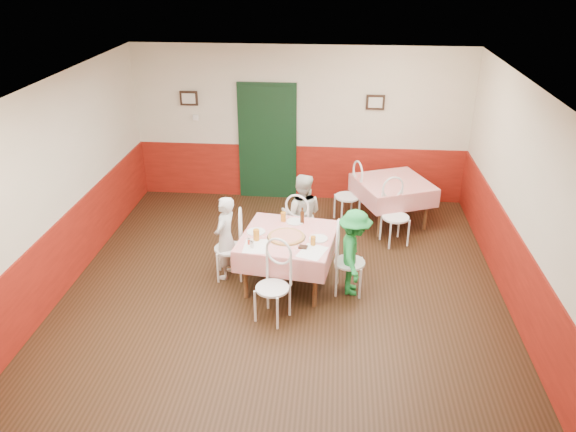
# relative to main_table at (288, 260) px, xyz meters

# --- Properties ---
(floor) EXTENTS (7.00, 7.00, 0.00)m
(floor) POSITION_rel_main_table_xyz_m (-0.04, -0.42, -0.38)
(floor) COLOR black
(floor) RESTS_ON ground
(ceiling) EXTENTS (7.00, 7.00, 0.00)m
(ceiling) POSITION_rel_main_table_xyz_m (-0.04, -0.42, 2.42)
(ceiling) COLOR white
(ceiling) RESTS_ON back_wall
(back_wall) EXTENTS (6.00, 0.10, 2.80)m
(back_wall) POSITION_rel_main_table_xyz_m (-0.04, 3.08, 1.02)
(back_wall) COLOR beige
(back_wall) RESTS_ON ground
(front_wall) EXTENTS (6.00, 0.10, 2.80)m
(front_wall) POSITION_rel_main_table_xyz_m (-0.04, -3.92, 1.02)
(front_wall) COLOR beige
(front_wall) RESTS_ON ground
(left_wall) EXTENTS (0.10, 7.00, 2.80)m
(left_wall) POSITION_rel_main_table_xyz_m (-3.04, -0.42, 1.02)
(left_wall) COLOR beige
(left_wall) RESTS_ON ground
(right_wall) EXTENTS (0.10, 7.00, 2.80)m
(right_wall) POSITION_rel_main_table_xyz_m (2.96, -0.42, 1.02)
(right_wall) COLOR beige
(right_wall) RESTS_ON ground
(wainscot_back) EXTENTS (6.00, 0.03, 1.00)m
(wainscot_back) POSITION_rel_main_table_xyz_m (-0.04, 3.06, 0.12)
(wainscot_back) COLOR maroon
(wainscot_back) RESTS_ON ground
(wainscot_left) EXTENTS (0.03, 7.00, 1.00)m
(wainscot_left) POSITION_rel_main_table_xyz_m (-3.03, -0.42, 0.12)
(wainscot_left) COLOR maroon
(wainscot_left) RESTS_ON ground
(wainscot_right) EXTENTS (0.03, 7.00, 1.00)m
(wainscot_right) POSITION_rel_main_table_xyz_m (2.94, -0.42, 0.12)
(wainscot_right) COLOR maroon
(wainscot_right) RESTS_ON ground
(door) EXTENTS (0.96, 0.06, 2.10)m
(door) POSITION_rel_main_table_xyz_m (-0.64, 3.03, 0.68)
(door) COLOR black
(door) RESTS_ON ground
(picture_left) EXTENTS (0.32, 0.03, 0.26)m
(picture_left) POSITION_rel_main_table_xyz_m (-2.04, 3.03, 1.48)
(picture_left) COLOR black
(picture_left) RESTS_ON back_wall
(picture_right) EXTENTS (0.32, 0.03, 0.26)m
(picture_right) POSITION_rel_main_table_xyz_m (1.26, 3.03, 1.48)
(picture_right) COLOR black
(picture_right) RESTS_ON back_wall
(thermostat) EXTENTS (0.10, 0.03, 0.10)m
(thermostat) POSITION_rel_main_table_xyz_m (-1.94, 3.03, 1.12)
(thermostat) COLOR white
(thermostat) RESTS_ON back_wall
(main_table) EXTENTS (1.38, 1.38, 0.77)m
(main_table) POSITION_rel_main_table_xyz_m (0.00, 0.00, 0.00)
(main_table) COLOR red
(main_table) RESTS_ON ground
(second_table) EXTENTS (1.47, 1.47, 0.77)m
(second_table) POSITION_rel_main_table_xyz_m (1.58, 2.10, 0.00)
(second_table) COLOR red
(second_table) RESTS_ON ground
(chair_left) EXTENTS (0.47, 0.47, 0.90)m
(chair_left) POSITION_rel_main_table_xyz_m (-0.84, 0.12, 0.08)
(chair_left) COLOR white
(chair_left) RESTS_ON ground
(chair_right) EXTENTS (0.44, 0.44, 0.90)m
(chair_right) POSITION_rel_main_table_xyz_m (0.84, -0.12, 0.08)
(chair_right) COLOR white
(chair_right) RESTS_ON ground
(chair_far) EXTENTS (0.52, 0.52, 0.90)m
(chair_far) POSITION_rel_main_table_xyz_m (0.12, 0.84, 0.08)
(chair_far) COLOR white
(chair_far) RESTS_ON ground
(chair_near) EXTENTS (0.55, 0.55, 0.90)m
(chair_near) POSITION_rel_main_table_xyz_m (-0.12, -0.84, 0.08)
(chair_near) COLOR white
(chair_near) RESTS_ON ground
(chair_second_a) EXTENTS (0.55, 0.55, 0.90)m
(chair_second_a) POSITION_rel_main_table_xyz_m (0.83, 2.10, 0.08)
(chair_second_a) COLOR white
(chair_second_a) RESTS_ON ground
(chair_second_b) EXTENTS (0.55, 0.55, 0.90)m
(chair_second_b) POSITION_rel_main_table_xyz_m (1.58, 1.35, 0.08)
(chair_second_b) COLOR white
(chair_second_b) RESTS_ON ground
(pizza) EXTENTS (0.56, 0.56, 0.03)m
(pizza) POSITION_rel_main_table_xyz_m (-0.02, -0.06, 0.40)
(pizza) COLOR #B74723
(pizza) RESTS_ON main_table
(plate_left) EXTENTS (0.28, 0.28, 0.01)m
(plate_left) POSITION_rel_main_table_xyz_m (-0.44, 0.05, 0.39)
(plate_left) COLOR white
(plate_left) RESTS_ON main_table
(plate_right) EXTENTS (0.28, 0.28, 0.01)m
(plate_right) POSITION_rel_main_table_xyz_m (0.41, -0.07, 0.39)
(plate_right) COLOR white
(plate_right) RESTS_ON main_table
(plate_far) EXTENTS (0.28, 0.28, 0.01)m
(plate_far) POSITION_rel_main_table_xyz_m (0.07, 0.41, 0.39)
(plate_far) COLOR white
(plate_far) RESTS_ON main_table
(glass_a) EXTENTS (0.09, 0.09, 0.15)m
(glass_a) POSITION_rel_main_table_xyz_m (-0.41, -0.17, 0.46)
(glass_a) COLOR #BF7219
(glass_a) RESTS_ON main_table
(glass_b) EXTENTS (0.08, 0.08, 0.12)m
(glass_b) POSITION_rel_main_table_xyz_m (0.35, -0.24, 0.45)
(glass_b) COLOR #BF7219
(glass_b) RESTS_ON main_table
(glass_c) EXTENTS (0.08, 0.08, 0.14)m
(glass_c) POSITION_rel_main_table_xyz_m (-0.10, 0.43, 0.45)
(glass_c) COLOR #BF7219
(glass_c) RESTS_ON main_table
(beer_bottle) EXTENTS (0.07, 0.07, 0.21)m
(beer_bottle) POSITION_rel_main_table_xyz_m (0.17, 0.39, 0.49)
(beer_bottle) COLOR #381C0A
(beer_bottle) RESTS_ON main_table
(shaker_a) EXTENTS (0.04, 0.04, 0.09)m
(shaker_a) POSITION_rel_main_table_xyz_m (-0.45, -0.37, 0.43)
(shaker_a) COLOR silver
(shaker_a) RESTS_ON main_table
(shaker_b) EXTENTS (0.04, 0.04, 0.09)m
(shaker_b) POSITION_rel_main_table_xyz_m (-0.43, -0.39, 0.43)
(shaker_b) COLOR silver
(shaker_b) RESTS_ON main_table
(shaker_c) EXTENTS (0.04, 0.04, 0.09)m
(shaker_c) POSITION_rel_main_table_xyz_m (-0.49, -0.30, 0.43)
(shaker_c) COLOR #B23319
(shaker_c) RESTS_ON main_table
(menu_left) EXTENTS (0.30, 0.40, 0.00)m
(menu_left) POSITION_rel_main_table_xyz_m (-0.39, -0.34, 0.39)
(menu_left) COLOR white
(menu_left) RESTS_ON main_table
(menu_right) EXTENTS (0.42, 0.48, 0.00)m
(menu_right) POSITION_rel_main_table_xyz_m (0.35, -0.43, 0.39)
(menu_right) COLOR white
(menu_right) RESTS_ON main_table
(wallet) EXTENTS (0.12, 0.10, 0.02)m
(wallet) POSITION_rel_main_table_xyz_m (0.22, -0.33, 0.40)
(wallet) COLOR black
(wallet) RESTS_ON main_table
(diner_left) EXTENTS (0.40, 0.51, 1.23)m
(diner_left) POSITION_rel_main_table_xyz_m (-0.89, 0.13, 0.24)
(diner_left) COLOR gray
(diner_left) RESTS_ON ground
(diner_far) EXTENTS (0.64, 0.51, 1.30)m
(diner_far) POSITION_rel_main_table_xyz_m (0.13, 0.89, 0.27)
(diner_far) COLOR gray
(diner_far) RESTS_ON ground
(diner_right) EXTENTS (0.46, 0.79, 1.22)m
(diner_right) POSITION_rel_main_table_xyz_m (0.89, -0.13, 0.23)
(diner_right) COLOR gray
(diner_right) RESTS_ON ground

